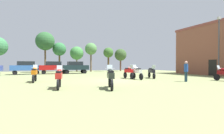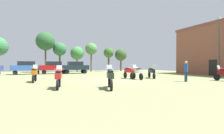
{
  "view_description": "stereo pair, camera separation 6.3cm",
  "coord_description": "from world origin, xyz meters",
  "views": [
    {
      "loc": [
        -5.9,
        -14.63,
        1.56
      ],
      "look_at": [
        0.88,
        2.51,
        1.26
      ],
      "focal_mm": 26.67,
      "sensor_mm": 36.0,
      "label": 1
    },
    {
      "loc": [
        -5.85,
        -14.65,
        1.56
      ],
      "look_at": [
        0.88,
        2.51,
        1.26
      ],
      "focal_mm": 26.67,
      "sensor_mm": 36.0,
      "label": 2
    }
  ],
  "objects": [
    {
      "name": "tree_6",
      "position": [
        2.93,
        19.85,
        4.78
      ],
      "size": [
        2.52,
        2.52,
        6.1
      ],
      "color": "brown",
      "rests_on": "ground"
    },
    {
      "name": "ground_plane",
      "position": [
        0.0,
        0.0,
        0.01
      ],
      "size": [
        44.0,
        52.0,
        0.02
      ],
      "color": "#7E8655"
    },
    {
      "name": "tree_2",
      "position": [
        -3.42,
        20.53,
        4.56
      ],
      "size": [
        2.67,
        2.67,
        5.94
      ],
      "color": "brown",
      "rests_on": "ground"
    },
    {
      "name": "tree_1",
      "position": [
        -6.08,
        19.65,
        5.95
      ],
      "size": [
        3.5,
        3.5,
        7.72
      ],
      "color": "brown",
      "rests_on": "ground"
    },
    {
      "name": "person_1",
      "position": [
        5.57,
        -3.41,
        1.09
      ],
      "size": [
        0.39,
        0.39,
        1.82
      ],
      "rotation": [
        0.0,
        0.0,
        0.18
      ],
      "color": "#1E3746",
      "rests_on": "ground"
    },
    {
      "name": "tree_8",
      "position": [
        6.93,
        19.97,
        4.06
      ],
      "size": [
        2.24,
        2.24,
        5.27
      ],
      "color": "#503C25",
      "rests_on": "ground"
    },
    {
      "name": "car_1",
      "position": [
        -1.39,
        13.63,
        1.19
      ],
      "size": [
        4.42,
        2.12,
        2.0
      ],
      "rotation": [
        0.0,
        0.0,
        1.65
      ],
      "color": "black",
      "rests_on": "ground"
    },
    {
      "name": "motorcycle_1",
      "position": [
        -5.16,
        -3.55,
        0.74
      ],
      "size": [
        0.65,
        2.11,
        1.47
      ],
      "rotation": [
        0.0,
        0.0,
        -0.14
      ],
      "color": "black",
      "rests_on": "ground"
    },
    {
      "name": "lamp_post",
      "position": [
        13.86,
        -0.44,
        4.1
      ],
      "size": [
        0.44,
        0.24,
        7.36
      ],
      "color": "#47474C",
      "rests_on": "ground"
    },
    {
      "name": "motorcycle_7",
      "position": [
        2.82,
        0.34,
        0.75
      ],
      "size": [
        0.62,
        2.26,
        1.49
      ],
      "rotation": [
        0.0,
        0.0,
        -0.04
      ],
      "color": "black",
      "rests_on": "ground"
    },
    {
      "name": "car_3",
      "position": [
        -4.83,
        13.94,
        1.19
      ],
      "size": [
        4.35,
        1.92,
        2.0
      ],
      "rotation": [
        0.0,
        0.0,
        1.6
      ],
      "color": "black",
      "rests_on": "ground"
    },
    {
      "name": "car_4",
      "position": [
        -8.83,
        13.9,
        1.19
      ],
      "size": [
        4.55,
        2.54,
        2.0
      ],
      "rotation": [
        0.0,
        0.0,
        1.75
      ],
      "color": "black",
      "rests_on": "ground"
    },
    {
      "name": "motorcycle_2",
      "position": [
        2.34,
        1.35,
        0.76
      ],
      "size": [
        0.62,
        2.25,
        1.5
      ],
      "rotation": [
        0.0,
        0.0,
        3.14
      ],
      "color": "black",
      "rests_on": "ground"
    },
    {
      "name": "tree_7",
      "position": [
        9.91,
        20.01,
        3.69
      ],
      "size": [
        2.75,
        2.75,
        5.09
      ],
      "color": "brown",
      "rests_on": "ground"
    },
    {
      "name": "tree_4",
      "position": [
        0.05,
        20.49,
        3.87
      ],
      "size": [
        2.79,
        2.79,
        5.28
      ],
      "color": "brown",
      "rests_on": "ground"
    },
    {
      "name": "motorcycle_4",
      "position": [
        -6.86,
        1.27,
        0.76
      ],
      "size": [
        0.62,
        2.24,
        1.5
      ],
      "rotation": [
        0.0,
        0.0,
        -0.06
      ],
      "color": "black",
      "rests_on": "ground"
    },
    {
      "name": "motorcycle_5",
      "position": [
        -2.13,
        -4.85,
        0.76
      ],
      "size": [
        0.83,
        2.25,
        1.5
      ],
      "rotation": [
        0.0,
        0.0,
        -0.28
      ],
      "color": "black",
      "rests_on": "ground"
    },
    {
      "name": "motorcycle_6",
      "position": [
        4.9,
        0.78,
        0.74
      ],
      "size": [
        0.84,
        2.21,
        1.46
      ],
      "rotation": [
        0.0,
        0.0,
        2.85
      ],
      "color": "black",
      "rests_on": "ground"
    }
  ]
}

